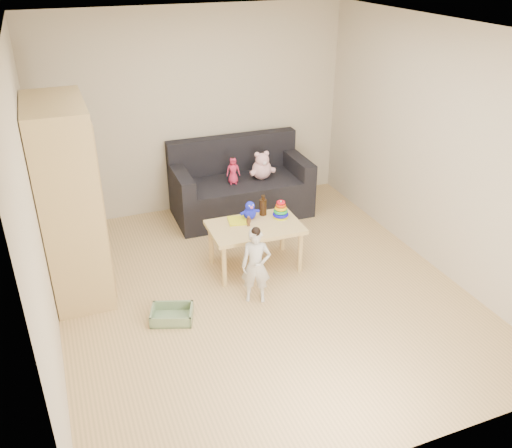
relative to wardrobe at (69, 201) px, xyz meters
name	(u,v)px	position (x,y,z in m)	size (l,w,h in m)	color
room	(261,175)	(1.72, -0.76, 0.31)	(4.50, 4.50, 4.50)	tan
wardrobe	(69,201)	(0.00, 0.00, 0.00)	(0.55, 1.10, 1.98)	#DABA77
sofa	(241,197)	(2.15, 1.02, -0.74)	(1.76, 0.88, 0.49)	black
play_table	(255,246)	(1.83, -0.30, -0.73)	(0.99, 0.63, 0.52)	#D0BA72
storage_bin	(172,314)	(0.74, -0.91, -0.93)	(0.39, 0.30, 0.12)	gray
toddler	(256,266)	(1.61, -0.89, -0.60)	(0.29, 0.19, 0.79)	silver
pink_bear	(262,167)	(2.41, 0.94, -0.34)	(0.27, 0.24, 0.31)	#FFBBC7
doll	(233,171)	(2.02, 0.93, -0.32)	(0.17, 0.12, 0.34)	#E52B55
ring_stacker	(281,211)	(2.17, -0.23, -0.39)	(0.18, 0.18, 0.20)	#ECFF0D
brown_bottle	(263,207)	(2.01, -0.10, -0.37)	(0.08, 0.08, 0.24)	black
blue_plush	(250,210)	(1.84, -0.13, -0.36)	(0.18, 0.14, 0.22)	#1C25FF
wooden_figure	(249,221)	(1.76, -0.29, -0.41)	(0.05, 0.04, 0.12)	#58341B
yellow_book	(238,221)	(1.70, -0.15, -0.46)	(0.22, 0.22, 0.02)	yellow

